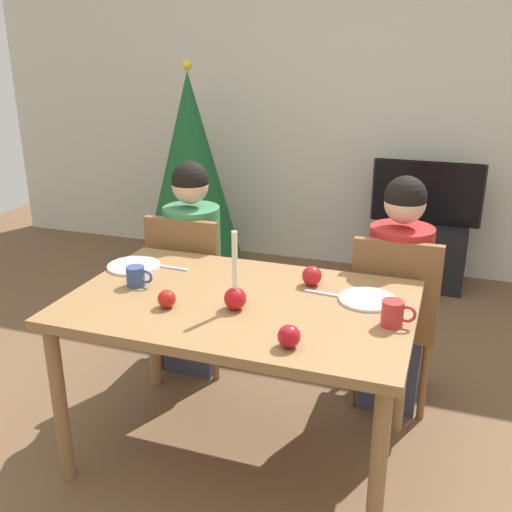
% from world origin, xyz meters
% --- Properties ---
extents(ground_plane, '(7.68, 7.68, 0.00)m').
position_xyz_m(ground_plane, '(0.00, 0.00, 0.00)').
color(ground_plane, brown).
extents(back_wall, '(6.40, 0.10, 2.60)m').
position_xyz_m(back_wall, '(0.00, 2.60, 1.30)').
color(back_wall, beige).
rests_on(back_wall, ground).
extents(dining_table, '(1.40, 0.90, 0.75)m').
position_xyz_m(dining_table, '(0.00, 0.00, 0.67)').
color(dining_table, olive).
rests_on(dining_table, ground).
extents(chair_left, '(0.40, 0.40, 0.90)m').
position_xyz_m(chair_left, '(-0.51, 0.61, 0.51)').
color(chair_left, brown).
rests_on(chair_left, ground).
extents(chair_right, '(0.40, 0.40, 0.90)m').
position_xyz_m(chair_right, '(0.57, 0.61, 0.51)').
color(chair_right, brown).
rests_on(chair_right, ground).
extents(person_left_child, '(0.30, 0.30, 1.17)m').
position_xyz_m(person_left_child, '(-0.51, 0.64, 0.57)').
color(person_left_child, '#33384C').
rests_on(person_left_child, ground).
extents(person_right_child, '(0.30, 0.30, 1.17)m').
position_xyz_m(person_right_child, '(0.57, 0.64, 0.57)').
color(person_right_child, '#33384C').
rests_on(person_right_child, ground).
extents(tv_stand, '(0.64, 0.40, 0.48)m').
position_xyz_m(tv_stand, '(0.59, 2.30, 0.24)').
color(tv_stand, black).
rests_on(tv_stand, ground).
extents(tv, '(0.79, 0.05, 0.46)m').
position_xyz_m(tv, '(0.59, 2.30, 0.71)').
color(tv, black).
rests_on(tv, tv_stand).
extents(christmas_tree, '(0.76, 0.76, 1.63)m').
position_xyz_m(christmas_tree, '(-1.17, 2.03, 0.85)').
color(christmas_tree, brown).
rests_on(christmas_tree, ground).
extents(candle_centerpiece, '(0.09, 0.09, 0.32)m').
position_xyz_m(candle_centerpiece, '(0.02, -0.09, 0.82)').
color(candle_centerpiece, red).
rests_on(candle_centerpiece, dining_table).
extents(plate_left, '(0.25, 0.25, 0.01)m').
position_xyz_m(plate_left, '(-0.60, 0.18, 0.76)').
color(plate_left, white).
rests_on(plate_left, dining_table).
extents(plate_right, '(0.23, 0.23, 0.01)m').
position_xyz_m(plate_right, '(0.49, 0.16, 0.76)').
color(plate_right, white).
rests_on(plate_right, dining_table).
extents(mug_left, '(0.12, 0.08, 0.09)m').
position_xyz_m(mug_left, '(-0.47, -0.01, 0.79)').
color(mug_left, '#33477F').
rests_on(mug_left, dining_table).
extents(mug_right, '(0.13, 0.08, 0.10)m').
position_xyz_m(mug_right, '(0.62, -0.04, 0.80)').
color(mug_right, '#B72D2D').
rests_on(mug_right, dining_table).
extents(fork_left, '(0.18, 0.02, 0.01)m').
position_xyz_m(fork_left, '(-0.43, 0.22, 0.75)').
color(fork_left, silver).
rests_on(fork_left, dining_table).
extents(fork_right, '(0.18, 0.03, 0.01)m').
position_xyz_m(fork_right, '(0.32, 0.16, 0.75)').
color(fork_right, silver).
rests_on(fork_right, dining_table).
extents(apple_near_candle, '(0.08, 0.08, 0.08)m').
position_xyz_m(apple_near_candle, '(0.30, -0.32, 0.79)').
color(apple_near_candle, '#AD121D').
rests_on(apple_near_candle, dining_table).
extents(apple_by_left_plate, '(0.07, 0.07, 0.07)m').
position_xyz_m(apple_by_left_plate, '(-0.25, -0.17, 0.79)').
color(apple_by_left_plate, '#B51915').
rests_on(apple_by_left_plate, dining_table).
extents(apple_by_right_mug, '(0.09, 0.09, 0.09)m').
position_xyz_m(apple_by_right_mug, '(0.24, 0.24, 0.79)').
color(apple_by_right_mug, '#B0171F').
rests_on(apple_by_right_mug, dining_table).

